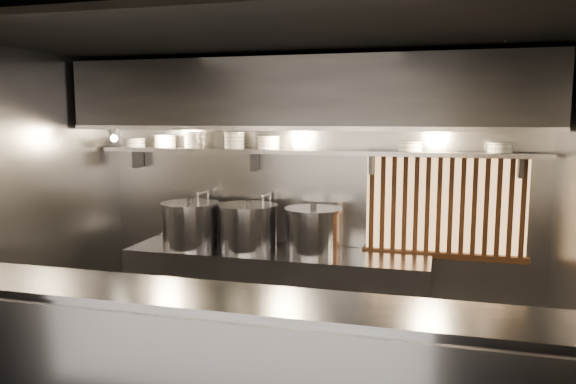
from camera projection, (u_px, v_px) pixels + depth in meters
The scene contains 22 objects.
ceiling at pixel (270, 38), 4.14m from camera, with size 4.50×4.50×0.00m, color black.
wall_back at pixel (314, 197), 5.76m from camera, with size 4.50×4.50×0.00m, color gray.
wall_left at pixel (26, 211), 4.92m from camera, with size 3.00×3.00×0.00m, color gray.
serving_counter at pixel (226, 382), 3.52m from camera, with size 4.50×0.56×1.13m.
cooking_bench at pixel (276, 295), 5.61m from camera, with size 3.00×0.70×0.90m, color #9A9A9F.
bowl_shelf at pixel (310, 152), 5.52m from camera, with size 4.40×0.34×0.04m, color #9A9A9F.
exhaust_hood at pixel (305, 95), 5.24m from camera, with size 4.40×0.81×0.65m.
wood_screen at pixel (445, 205), 5.37m from camera, with size 1.56×0.09×1.04m.
faucet_left at pixel (205, 204), 5.95m from camera, with size 0.04×0.30×0.50m.
faucet_right at pixel (268, 206), 5.76m from camera, with size 0.04×0.30×0.50m.
heat_lamp at pixel (113, 132), 5.55m from camera, with size 0.25×0.35×0.20m.
pendant_bulb at pixel (297, 144), 5.42m from camera, with size 0.09×0.09×0.19m.
stock_pot_left at pixel (191, 224), 5.74m from camera, with size 0.78×0.78×0.49m.
stock_pot_mid at pixel (248, 227), 5.61m from camera, with size 0.78×0.78×0.49m.
stock_pot_right at pixel (313, 230), 5.45m from camera, with size 0.74×0.74×0.48m.
bowl_stack_0 at pixel (135, 142), 6.02m from camera, with size 0.24×0.24×0.09m.
bowl_stack_1 at pixel (165, 141), 5.93m from camera, with size 0.23×0.23×0.13m.
bowl_stack_2 at pixel (193, 140), 5.84m from camera, with size 0.20×0.20×0.17m.
bowl_stack_3 at pixel (234, 140), 5.72m from camera, with size 0.22×0.22×0.17m.
bowl_stack_4 at pixel (268, 142), 5.62m from camera, with size 0.23×0.23×0.13m.
bowl_stack_5 at pixel (410, 146), 5.26m from camera, with size 0.24×0.24×0.09m.
bowl_stack_6 at pixel (500, 147), 5.05m from camera, with size 0.23×0.23×0.09m.
Camera 1 is at (1.26, -4.07, 2.22)m, focal length 35.00 mm.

